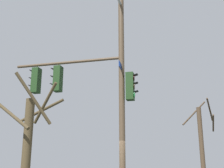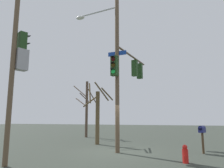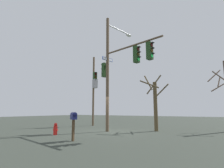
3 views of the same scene
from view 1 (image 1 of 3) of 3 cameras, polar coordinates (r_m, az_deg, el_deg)
The scene contains 3 objects.
main_signal_pole_assembly at distance 11.93m, azimuth -2.71°, elevation 1.04°, with size 5.27×3.99×8.77m.
bare_tree_behind_pole at distance 9.66m, azimuth -15.90°, elevation -11.68°, with size 1.97×2.00×4.34m.
bare_tree_across_street at distance 18.50m, azimuth 16.95°, elevation -11.27°, with size 1.89×1.89×5.61m.
Camera 1 is at (-0.00, 11.35, 1.53)m, focal length 47.58 mm.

